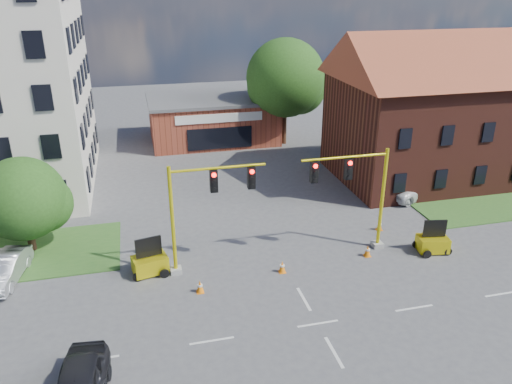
% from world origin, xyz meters
% --- Properties ---
extents(ground, '(120.00, 120.00, 0.00)m').
position_xyz_m(ground, '(0.00, 0.00, 0.00)').
color(ground, '#49494C').
rests_on(ground, ground).
extents(lane_markings, '(60.00, 36.00, 0.01)m').
position_xyz_m(lane_markings, '(0.00, -3.00, 0.01)').
color(lane_markings, silver).
rests_on(lane_markings, ground).
extents(brick_shop, '(12.40, 8.40, 4.30)m').
position_xyz_m(brick_shop, '(0.00, 29.98, 2.16)').
color(brick_shop, brown).
rests_on(brick_shop, ground).
extents(townhouse_row, '(21.00, 11.00, 11.50)m').
position_xyz_m(townhouse_row, '(18.00, 16.00, 5.93)').
color(townhouse_row, '#522218').
rests_on(townhouse_row, ground).
extents(tree_large, '(7.66, 7.30, 10.00)m').
position_xyz_m(tree_large, '(6.87, 27.08, 6.08)').
color(tree_large, '#321E12').
rests_on(tree_large, ground).
extents(tree_nw_front, '(5.04, 4.80, 5.75)m').
position_xyz_m(tree_nw_front, '(-13.76, 10.58, 3.21)').
color(tree_nw_front, '#321E12').
rests_on(tree_nw_front, ground).
extents(signal_mast_west, '(5.30, 0.60, 6.20)m').
position_xyz_m(signal_mast_west, '(-4.36, 6.00, 3.92)').
color(signal_mast_west, gray).
rests_on(signal_mast_west, ground).
extents(signal_mast_east, '(5.30, 0.60, 6.20)m').
position_xyz_m(signal_mast_east, '(4.36, 6.00, 3.92)').
color(signal_mast_east, gray).
rests_on(signal_mast_east, ground).
extents(trailer_west, '(2.04, 1.58, 2.07)m').
position_xyz_m(trailer_west, '(-7.35, 6.32, 0.65)').
color(trailer_west, yellow).
rests_on(trailer_west, ground).
extents(trailer_east, '(1.89, 1.42, 1.96)m').
position_xyz_m(trailer_east, '(8.87, 4.73, 0.61)').
color(trailer_east, yellow).
rests_on(trailer_east, ground).
extents(cone_a, '(0.40, 0.40, 0.70)m').
position_xyz_m(cone_a, '(-4.98, 3.84, 0.34)').
color(cone_a, orange).
rests_on(cone_a, ground).
extents(cone_b, '(0.40, 0.40, 0.70)m').
position_xyz_m(cone_b, '(-0.35, 4.67, 0.34)').
color(cone_b, orange).
rests_on(cone_b, ground).
extents(cone_c, '(0.40, 0.40, 0.70)m').
position_xyz_m(cone_c, '(4.94, 5.15, 0.34)').
color(cone_c, orange).
rests_on(cone_c, ground).
extents(cone_d, '(0.40, 0.40, 0.70)m').
position_xyz_m(cone_d, '(7.12, 7.97, 0.34)').
color(cone_d, orange).
rests_on(cone_d, ground).
extents(pickup_white, '(5.26, 3.62, 1.34)m').
position_xyz_m(pickup_white, '(11.98, 12.22, 0.67)').
color(pickup_white, white).
rests_on(pickup_white, ground).
extents(sedan_silver_front, '(2.20, 4.44, 1.40)m').
position_xyz_m(sedan_silver_front, '(-14.81, 7.41, 0.70)').
color(sedan_silver_front, '#9B9DA2').
rests_on(sedan_silver_front, ground).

